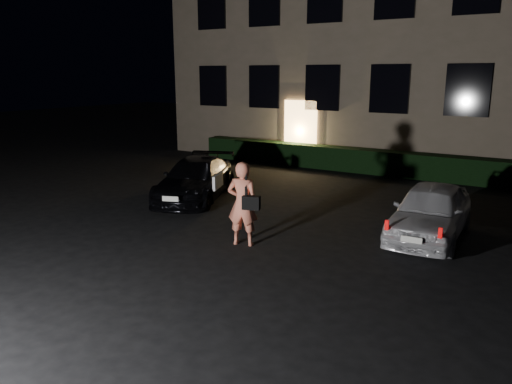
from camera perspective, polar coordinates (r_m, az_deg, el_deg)
The scene contains 6 objects.
ground at distance 9.50m, azimuth -6.65°, elevation -8.56°, with size 80.00×80.00×0.00m, color black.
building at distance 22.66m, azimuth 18.74°, elevation 18.98°, with size 20.00×8.11×12.00m.
hedge at distance 18.47m, azimuth 14.11°, elevation 3.30°, with size 15.00×0.70×0.85m, color black.
sedan at distance 14.44m, azimuth -6.93°, elevation 1.46°, with size 2.93×4.26×1.15m.
hatch at distance 11.58m, azimuth 19.31°, elevation -2.08°, with size 1.56×3.57×1.20m.
man at distance 10.39m, azimuth -1.51°, elevation -1.33°, with size 0.82×0.60×1.79m.
Camera 1 is at (5.58, -6.83, 3.54)m, focal length 35.00 mm.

